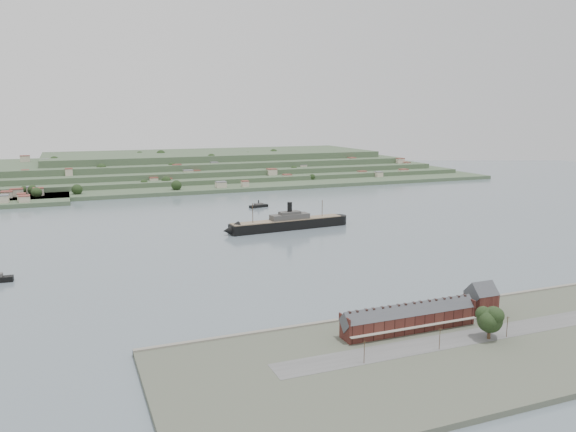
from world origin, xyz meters
name	(u,v)px	position (x,y,z in m)	size (l,w,h in m)	color
ground	(277,241)	(0.00, 0.00, 0.00)	(1400.00, 1400.00, 0.00)	slate
near_shore	(462,347)	(0.00, -186.75, 1.01)	(220.00, 80.00, 2.60)	#4C5142
terrace_row	(409,318)	(-10.00, -168.02, 6.84)	(55.60, 9.80, 11.07)	#3F1A16
gabled_building	(481,300)	(27.50, -164.00, 8.19)	(10.40, 10.18, 14.09)	#3F1A16
far_peninsula	(192,168)	(27.91, 393.10, 11.88)	(760.00, 309.00, 30.00)	#3C5236
steamship	(284,224)	(17.82, 32.60, 4.39)	(99.24, 19.41, 23.80)	black
ferry_east	(259,206)	(31.80, 131.83, 1.58)	(18.17, 8.58, 6.57)	black
fig_tree	(491,319)	(12.98, -186.24, 9.78)	(11.41, 9.89, 12.74)	#473220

